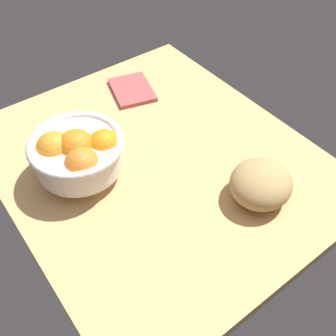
% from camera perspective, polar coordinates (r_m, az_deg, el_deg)
% --- Properties ---
extents(ground_plane, '(0.75, 0.64, 0.03)m').
position_cam_1_polar(ground_plane, '(0.89, -1.75, 0.75)').
color(ground_plane, tan).
extents(fruit_bowl, '(0.19, 0.19, 0.11)m').
position_cam_1_polar(fruit_bowl, '(0.81, -12.94, 2.18)').
color(fruit_bowl, white).
rests_on(fruit_bowl, ground).
extents(bread_loaf, '(0.15, 0.16, 0.08)m').
position_cam_1_polar(bread_loaf, '(0.80, 13.33, -2.21)').
color(bread_loaf, tan).
rests_on(bread_loaf, ground).
extents(napkin_folded, '(0.15, 0.13, 0.01)m').
position_cam_1_polar(napkin_folded, '(1.06, -5.23, 11.23)').
color(napkin_folded, '#B34D4C').
rests_on(napkin_folded, ground).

